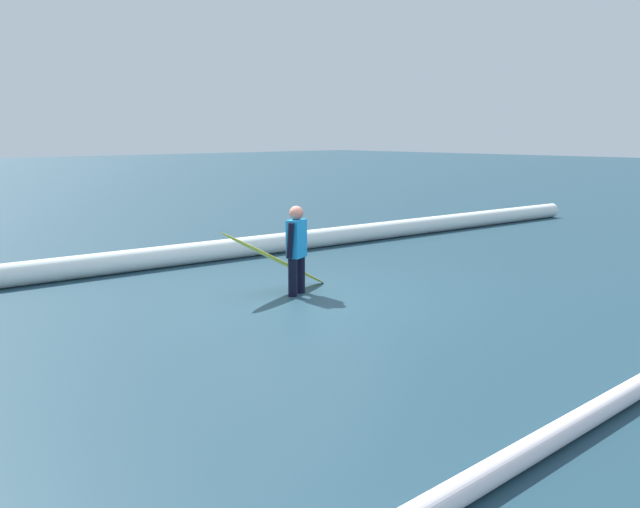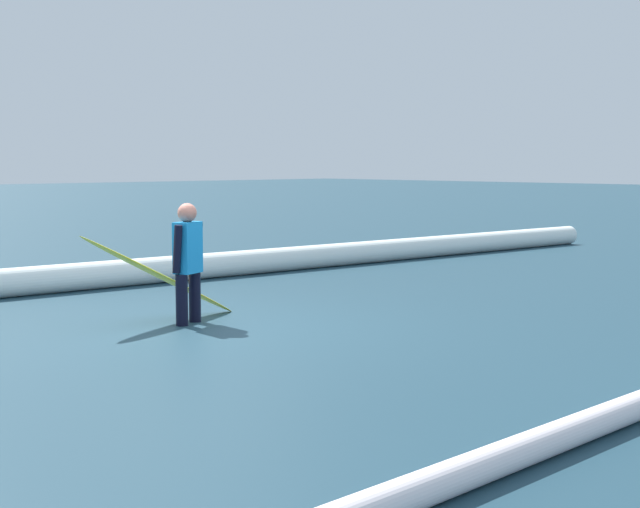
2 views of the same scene
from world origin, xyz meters
name	(u,v)px [view 1 (image 1 of 2)]	position (x,y,z in m)	size (l,w,h in m)	color
ground_plane	(308,299)	(0.00, 0.00, 0.00)	(128.36, 128.36, 0.00)	#1E3C4B
surfer	(297,246)	(-0.07, -0.34, 0.77)	(0.49, 0.32, 1.39)	black
surfboard	(275,259)	(0.07, -0.69, 0.53)	(2.10, 0.30, 1.10)	yellow
wave_crest_foreground	(283,242)	(-2.52, -3.59, 0.20)	(0.40, 0.40, 20.04)	white
wave_crest_midground	(551,438)	(2.14, 5.26, 0.10)	(0.20, 0.20, 21.23)	white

